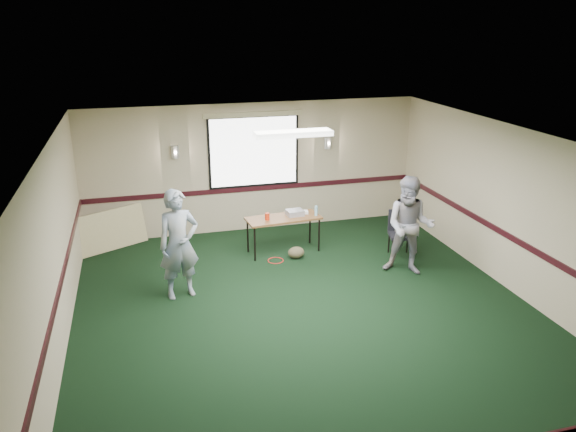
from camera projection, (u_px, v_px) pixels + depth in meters
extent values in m
plane|color=black|center=(311.00, 318.00, 8.53)|extent=(8.00, 8.00, 0.00)
plane|color=tan|center=(254.00, 168.00, 11.72)|extent=(7.00, 0.00, 7.00)
plane|color=tan|center=(464.00, 413.00, 4.44)|extent=(7.00, 0.00, 7.00)
plane|color=tan|center=(52.00, 261.00, 7.21)|extent=(0.00, 8.00, 8.00)
plane|color=tan|center=(521.00, 214.00, 8.95)|extent=(0.00, 8.00, 8.00)
plane|color=white|center=(313.00, 143.00, 7.63)|extent=(8.00, 8.00, 0.00)
cube|color=black|center=(254.00, 189.00, 11.85)|extent=(7.00, 0.03, 0.10)
cube|color=black|center=(58.00, 293.00, 7.36)|extent=(0.03, 8.00, 0.10)
cube|color=black|center=(516.00, 240.00, 9.10)|extent=(0.03, 8.00, 0.10)
cube|color=black|center=(254.00, 152.00, 11.58)|extent=(1.90, 0.01, 1.50)
cube|color=white|center=(254.00, 152.00, 11.57)|extent=(1.80, 0.02, 1.40)
cube|color=tan|center=(253.00, 114.00, 11.32)|extent=(2.05, 0.08, 0.10)
cylinder|color=silver|center=(175.00, 152.00, 11.11)|extent=(0.16, 0.16, 0.25)
cylinder|color=silver|center=(328.00, 143.00, 11.91)|extent=(0.16, 0.16, 0.25)
cube|color=white|center=(293.00, 134.00, 8.56)|extent=(1.20, 0.32, 0.08)
cube|color=brown|center=(283.00, 218.00, 10.72)|extent=(1.46, 0.70, 0.04)
cylinder|color=black|center=(255.00, 244.00, 10.42)|extent=(0.03, 0.03, 0.67)
cylinder|color=black|center=(319.00, 235.00, 10.86)|extent=(0.03, 0.03, 0.67)
cylinder|color=black|center=(248.00, 236.00, 10.82)|extent=(0.03, 0.03, 0.67)
cylinder|color=black|center=(310.00, 227.00, 11.26)|extent=(0.03, 0.03, 0.67)
cube|color=#9998A1|center=(295.00, 213.00, 10.81)|extent=(0.33, 0.29, 0.10)
cube|color=white|center=(303.00, 212.00, 10.93)|extent=(0.22, 0.19, 0.05)
cylinder|color=red|center=(267.00, 217.00, 10.56)|extent=(0.09, 0.09, 0.13)
cylinder|color=#7EB9CE|center=(316.00, 211.00, 10.78)|extent=(0.06, 0.06, 0.20)
ellipsoid|color=#433B26|center=(296.00, 253.00, 10.62)|extent=(0.37, 0.32, 0.22)
torus|color=red|center=(276.00, 260.00, 10.52)|extent=(0.39, 0.39, 0.02)
cube|color=tan|center=(109.00, 231.00, 10.93)|extent=(1.46, 0.91, 0.78)
cube|color=black|center=(401.00, 235.00, 10.60)|extent=(0.52, 0.52, 0.06)
cube|color=black|center=(399.00, 220.00, 10.72)|extent=(0.42, 0.15, 0.42)
cylinder|color=black|center=(392.00, 250.00, 10.50)|extent=(0.03, 0.03, 0.40)
cylinder|color=black|center=(411.00, 250.00, 10.51)|extent=(0.03, 0.03, 0.40)
cylinder|color=black|center=(389.00, 243.00, 10.84)|extent=(0.03, 0.03, 0.40)
cylinder|color=black|center=(407.00, 243.00, 10.85)|extent=(0.03, 0.03, 0.40)
imported|color=#40608D|center=(179.00, 244.00, 8.93)|extent=(0.74, 0.56, 1.80)
imported|color=#7A8BBE|center=(410.00, 226.00, 9.77)|extent=(1.08, 1.02, 1.77)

